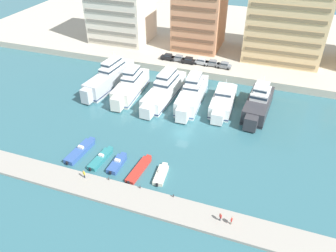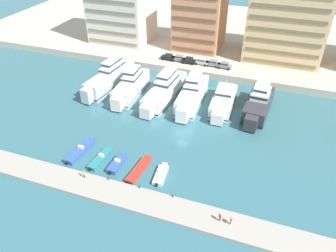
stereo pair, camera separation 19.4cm
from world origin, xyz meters
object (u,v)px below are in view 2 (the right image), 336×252
at_px(motorboat_teal_left, 101,158).
at_px(car_grey_center_right, 225,65).
at_px(yacht_white_center, 223,101).
at_px(yacht_ivory_left, 131,85).
at_px(yacht_silver_far_left, 110,77).
at_px(pedestrian_mid_deck, 231,220).
at_px(car_silver_center_left, 202,61).
at_px(motorboat_cream_center, 161,174).
at_px(pedestrian_far_side, 220,217).
at_px(yacht_white_center_left, 192,94).
at_px(car_black_far_left, 168,57).
at_px(car_black_mid_left, 189,60).
at_px(motorboat_blue_far_left, 80,151).
at_px(car_grey_left, 179,58).
at_px(motorboat_red_center_left, 139,169).
at_px(yacht_charcoal_center_right, 258,103).
at_px(car_grey_center, 213,63).
at_px(yacht_white_mid_left, 165,89).
at_px(motorboat_blue_mid_left, 117,163).
at_px(pedestrian_near_edge, 84,173).

bearing_deg(motorboat_teal_left, car_grey_center_right, 71.70).
bearing_deg(car_grey_center_right, yacht_white_center, -79.01).
bearing_deg(yacht_ivory_left, yacht_silver_far_left, 163.76).
height_order(yacht_ivory_left, pedestrian_mid_deck, yacht_ivory_left).
height_order(yacht_ivory_left, car_silver_center_left, yacht_ivory_left).
relative_size(yacht_ivory_left, motorboat_cream_center, 3.05).
height_order(pedestrian_mid_deck, pedestrian_far_side, same).
relative_size(yacht_white_center_left, car_black_far_left, 4.74).
bearing_deg(car_grey_center_right, pedestrian_mid_deck, -77.12).
bearing_deg(car_black_mid_left, car_black_far_left, 177.13).
xyz_separation_m(yacht_white_center_left, yacht_white_center, (7.67, 0.23, -0.57)).
relative_size(motorboat_blue_far_left, car_black_mid_left, 2.10).
xyz_separation_m(yacht_white_center_left, pedestrian_far_side, (14.29, -33.61, -0.99)).
height_order(yacht_white_center_left, car_grey_left, yacht_white_center_left).
height_order(yacht_silver_far_left, motorboat_red_center_left, yacht_silver_far_left).
relative_size(yacht_white_center, yacht_charcoal_center_right, 0.92).
bearing_deg(yacht_white_center_left, car_grey_left, 117.24).
distance_m(yacht_white_center_left, car_grey_center, 18.05).
relative_size(yacht_white_mid_left, car_grey_center, 5.31).
bearing_deg(pedestrian_mid_deck, motorboat_red_center_left, 159.85).
bearing_deg(yacht_white_center, motorboat_blue_mid_left, -117.85).
relative_size(pedestrian_mid_deck, pedestrian_far_side, 1.00).
xyz_separation_m(motorboat_blue_mid_left, car_grey_left, (-2.59, 45.11, 2.52)).
relative_size(motorboat_red_center_left, motorboat_cream_center, 1.38).
bearing_deg(car_silver_center_left, yacht_charcoal_center_right, -43.33).
bearing_deg(motorboat_teal_left, pedestrian_mid_deck, -14.79).
bearing_deg(yacht_charcoal_center_right, yacht_silver_far_left, -179.92).
height_order(yacht_white_center, motorboat_blue_far_left, yacht_white_center).
bearing_deg(yacht_white_center_left, car_silver_center_left, 97.70).
distance_m(car_grey_left, car_silver_center_left, 6.88).
relative_size(car_black_mid_left, pedestrian_near_edge, 2.43).
xyz_separation_m(yacht_white_mid_left, pedestrian_far_side, (21.45, -33.73, -0.86)).
xyz_separation_m(yacht_ivory_left, car_grey_center_right, (20.10, 18.90, 0.56)).
bearing_deg(car_grey_center_right, car_grey_center, 174.85).
relative_size(yacht_silver_far_left, yacht_white_mid_left, 0.98).
xyz_separation_m(yacht_silver_far_left, yacht_ivory_left, (6.97, -2.03, -0.20)).
bearing_deg(yacht_white_center, pedestrian_near_edge, -119.05).
xyz_separation_m(motorboat_teal_left, car_black_far_left, (-2.13, 44.64, 2.59)).
bearing_deg(yacht_white_center, car_silver_center_left, 119.57).
distance_m(yacht_white_center_left, pedestrian_mid_deck, 37.33).
bearing_deg(yacht_charcoal_center_right, car_black_far_left, 148.96).
bearing_deg(car_black_mid_left, motorboat_blue_mid_left, -90.74).
distance_m(motorboat_blue_mid_left, car_grey_center, 45.74).
distance_m(yacht_charcoal_center_right, motorboat_blue_mid_left, 35.88).
distance_m(yacht_charcoal_center_right, motorboat_red_center_left, 33.25).
bearing_deg(car_silver_center_left, car_grey_center, -0.46).
distance_m(car_silver_center_left, pedestrian_near_edge, 51.08).
distance_m(yacht_white_center_left, car_silver_center_left, 18.22).
height_order(yacht_white_mid_left, motorboat_blue_far_left, yacht_white_mid_left).
height_order(motorboat_teal_left, pedestrian_near_edge, pedestrian_near_edge).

